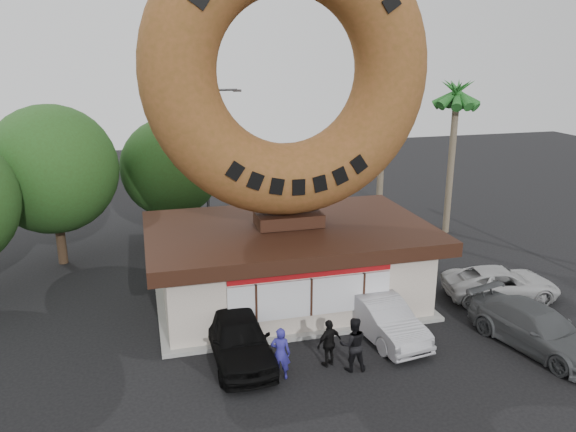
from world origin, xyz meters
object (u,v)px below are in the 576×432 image
at_px(person_right, 329,343).
at_px(car_black, 239,336).
at_px(giant_donut, 289,71).
at_px(car_silver, 381,317).
at_px(car_white, 501,283).
at_px(car_grey, 537,328).
at_px(person_center, 353,344).
at_px(street_lamp, 209,154).
at_px(person_left, 280,353).
at_px(donut_shop, 289,261).

height_order(person_right, car_black, person_right).
bearing_deg(giant_donut, car_silver, -55.67).
height_order(car_black, car_white, car_black).
distance_m(giant_donut, car_grey, 12.66).
relative_size(person_center, car_black, 0.39).
xyz_separation_m(giant_donut, street_lamp, (-1.86, 10.00, -4.75)).
bearing_deg(street_lamp, person_left, -89.45).
relative_size(person_left, car_silver, 0.39).
distance_m(person_left, car_grey, 9.08).
distance_m(person_left, car_silver, 4.54).
bearing_deg(car_silver, car_black, 173.85).
distance_m(street_lamp, person_right, 15.62).
distance_m(street_lamp, car_silver, 14.81).
distance_m(street_lamp, car_white, 16.37).
bearing_deg(car_black, person_right, -25.21).
bearing_deg(person_center, person_left, 4.59).
bearing_deg(giant_donut, person_left, -107.68).
bearing_deg(car_silver, person_left, -165.93).
bearing_deg(donut_shop, car_silver, -55.55).
height_order(donut_shop, giant_donut, giant_donut).
relative_size(donut_shop, giant_donut, 1.03).
relative_size(donut_shop, car_grey, 2.22).
bearing_deg(person_left, car_grey, -160.88).
height_order(person_center, person_right, person_center).
height_order(street_lamp, car_black, street_lamp).
xyz_separation_m(person_right, car_grey, (7.35, -0.75, -0.09)).
height_order(giant_donut, car_black, giant_donut).
relative_size(street_lamp, car_white, 1.70).
relative_size(person_left, person_right, 1.06).
bearing_deg(giant_donut, donut_shop, -90.00).
distance_m(giant_donut, car_black, 9.67).
distance_m(car_black, car_white, 11.55).
relative_size(donut_shop, street_lamp, 1.40).
height_order(person_left, car_black, person_left).
xyz_separation_m(giant_donut, car_white, (8.63, -1.98, -8.58)).
relative_size(giant_donut, person_center, 5.93).
bearing_deg(person_left, car_white, -139.86).
distance_m(car_silver, car_white, 6.36).
xyz_separation_m(person_left, car_white, (10.34, 3.38, -0.22)).
relative_size(giant_donut, car_white, 2.31).
height_order(person_center, car_grey, person_center).
relative_size(car_silver, car_white, 0.95).
xyz_separation_m(person_left, car_grey, (9.07, -0.46, -0.14)).
bearing_deg(giant_donut, person_center, -83.13).
distance_m(donut_shop, car_grey, 9.43).
bearing_deg(giant_donut, street_lamp, 100.51).
relative_size(person_right, car_grey, 0.33).
bearing_deg(car_grey, car_white, 57.25).
distance_m(donut_shop, person_right, 5.14).
height_order(donut_shop, street_lamp, street_lamp).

